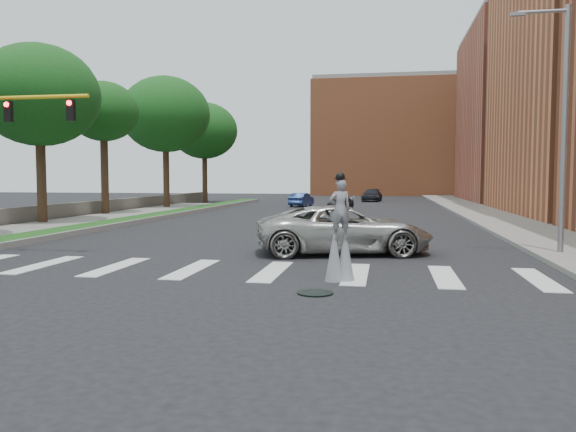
{
  "coord_description": "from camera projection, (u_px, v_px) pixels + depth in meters",
  "views": [
    {
      "loc": [
        4.72,
        -15.72,
        2.91
      ],
      "look_at": [
        1.73,
        1.32,
        1.7
      ],
      "focal_mm": 35.0,
      "sensor_mm": 36.0,
      "label": 1
    }
  ],
  "objects": [
    {
      "name": "ground_plane",
      "position": [
        222.0,
        276.0,
        16.46
      ],
      "size": [
        160.0,
        160.0,
        0.0
      ],
      "primitive_type": "plane",
      "color": "black",
      "rests_on": "ground"
    },
    {
      "name": "sidewalk_left",
      "position": [
        6.0,
        232.0,
        28.78
      ],
      "size": [
        4.0,
        60.0,
        0.18
      ],
      "primitive_type": "cube",
      "color": "slate",
      "rests_on": "ground"
    },
    {
      "name": "stone_wall",
      "position": [
        85.0,
        209.0,
        40.97
      ],
      "size": [
        0.5,
        56.0,
        1.1
      ],
      "primitive_type": "cube",
      "color": "#565149",
      "rests_on": "ground"
    },
    {
      "name": "streetlight",
      "position": [
        562.0,
        121.0,
        20.14
      ],
      "size": [
        2.05,
        0.2,
        9.0
      ],
      "color": "slate",
      "rests_on": "ground"
    },
    {
      "name": "manhole",
      "position": [
        315.0,
        293.0,
        13.98
      ],
      "size": [
        0.9,
        0.9,
        0.04
      ],
      "primitive_type": "cylinder",
      "color": "black",
      "rests_on": "ground"
    },
    {
      "name": "car_near",
      "position": [
        340.0,
        203.0,
        49.45
      ],
      "size": [
        2.45,
        3.96,
        1.26
      ],
      "primitive_type": "imported",
      "rotation": [
        0.0,
        0.0,
        -0.28
      ],
      "color": "black",
      "rests_on": "ground"
    },
    {
      "name": "building_far",
      "position": [
        538.0,
        116.0,
        65.03
      ],
      "size": [
        16.0,
        22.0,
        20.0
      ],
      "primitive_type": "cube",
      "color": "#B55B42",
      "rests_on": "ground"
    },
    {
      "name": "tree_4",
      "position": [
        165.0,
        115.0,
        50.63
      ],
      "size": [
        8.03,
        8.03,
        11.96
      ],
      "color": "#342114",
      "rests_on": "ground"
    },
    {
      "name": "tree_5",
      "position": [
        204.0,
        131.0,
        61.75
      ],
      "size": [
        7.28,
        7.28,
        11.08
      ],
      "color": "#342114",
      "rests_on": "ground"
    },
    {
      "name": "suv_crossing",
      "position": [
        344.0,
        229.0,
        21.24
      ],
      "size": [
        7.13,
        4.46,
        1.84
      ],
      "primitive_type": "imported",
      "rotation": [
        0.0,
        0.0,
        1.8
      ],
      "color": "#A6A49D",
      "rests_on": "ground"
    },
    {
      "name": "tree_2",
      "position": [
        39.0,
        96.0,
        33.4
      ],
      "size": [
        7.13,
        7.13,
        10.8
      ],
      "color": "#342114",
      "rests_on": "ground"
    },
    {
      "name": "tree_3",
      "position": [
        103.0,
        112.0,
        41.45
      ],
      "size": [
        5.19,
        5.19,
        9.95
      ],
      "color": "#342114",
      "rests_on": "ground"
    },
    {
      "name": "car_far",
      "position": [
        372.0,
        195.0,
        66.55
      ],
      "size": [
        2.53,
        5.22,
        1.46
      ],
      "primitive_type": "imported",
      "rotation": [
        0.0,
        0.0,
        -0.1
      ],
      "color": "black",
      "rests_on": "ground"
    },
    {
      "name": "median_curb",
      "position": [
        158.0,
        218.0,
        37.9
      ],
      "size": [
        0.2,
        60.0,
        0.28
      ],
      "primitive_type": "cube",
      "color": "gray",
      "rests_on": "ground"
    },
    {
      "name": "sidewalk_right",
      "position": [
        500.0,
        218.0,
        38.87
      ],
      "size": [
        5.0,
        90.0,
        0.18
      ],
      "primitive_type": "cube",
      "color": "slate",
      "rests_on": "ground"
    },
    {
      "name": "car_mid",
      "position": [
        301.0,
        200.0,
        55.2
      ],
      "size": [
        2.05,
        4.22,
        1.33
      ],
      "primitive_type": "imported",
      "rotation": [
        0.0,
        0.0,
        2.98
      ],
      "color": "navy",
      "rests_on": "ground"
    },
    {
      "name": "building_backdrop",
      "position": [
        395.0,
        139.0,
        91.44
      ],
      "size": [
        26.0,
        14.0,
        18.0
      ],
      "primitive_type": "cube",
      "color": "#C76A3E",
      "rests_on": "ground"
    },
    {
      "name": "grass_median",
      "position": [
        144.0,
        218.0,
        38.09
      ],
      "size": [
        2.0,
        60.0,
        0.25
      ],
      "primitive_type": "cube",
      "color": "#144413",
      "rests_on": "ground"
    },
    {
      "name": "stilt_performer",
      "position": [
        340.0,
        239.0,
        15.61
      ],
      "size": [
        0.82,
        0.64,
        3.04
      ],
      "rotation": [
        0.0,
        0.0,
        3.52
      ],
      "color": "#342114",
      "rests_on": "ground"
    }
  ]
}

